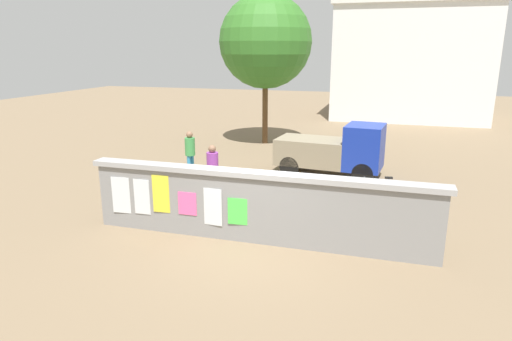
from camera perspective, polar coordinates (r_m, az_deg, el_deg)
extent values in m
plane|color=#7A664C|center=(17.81, 7.46, 1.25)|extent=(60.00, 60.00, 0.00)
cube|color=gray|center=(10.10, 0.06, -5.02)|extent=(7.96, 0.30, 1.54)
cube|color=#9C9C9C|center=(9.84, 0.07, -0.49)|extent=(8.16, 0.42, 0.12)
cube|color=silver|center=(11.34, -16.89, -3.04)|extent=(0.48, 0.04, 0.91)
cube|color=silver|center=(11.04, -14.39, -3.29)|extent=(0.41, 0.02, 0.87)
cube|color=yellow|center=(10.75, -12.07, -2.96)|extent=(0.43, 0.03, 0.91)
cube|color=#F9599E|center=(10.51, -8.79, -4.21)|extent=(0.46, 0.01, 0.56)
cube|color=silver|center=(10.27, -5.54, -4.67)|extent=(0.45, 0.04, 0.89)
cube|color=#4CD84C|center=(10.08, -2.38, -5.27)|extent=(0.46, 0.04, 0.62)
cylinder|color=black|center=(16.18, 14.24, 0.75)|extent=(0.72, 0.27, 0.70)
cylinder|color=black|center=(14.93, 13.48, -0.40)|extent=(0.72, 0.27, 0.70)
cylinder|color=black|center=(16.69, 5.74, 1.59)|extent=(0.72, 0.27, 0.70)
cylinder|color=black|center=(15.49, 4.33, 0.54)|extent=(0.72, 0.27, 0.70)
cube|color=#1933A5|center=(15.39, 13.68, 2.93)|extent=(1.35, 1.61, 1.50)
cube|color=gray|center=(15.82, 7.17, 2.46)|extent=(2.54, 1.74, 0.90)
cylinder|color=black|center=(12.15, -0.80, -3.82)|extent=(0.61, 0.16, 0.60)
cylinder|color=black|center=(11.97, 5.33, -4.18)|extent=(0.61, 0.18, 0.60)
cube|color=silver|center=(11.95, 2.26, -2.74)|extent=(1.02, 0.35, 0.32)
cube|color=black|center=(11.87, 3.22, -1.97)|extent=(0.58, 0.28, 0.10)
cube|color=#262626|center=(11.96, -0.34, -1.36)|extent=(0.10, 0.56, 0.03)
cylinder|color=black|center=(12.58, 13.39, -3.43)|extent=(0.66, 0.16, 0.66)
cylinder|color=black|center=(12.76, 18.09, -3.52)|extent=(0.66, 0.16, 0.66)
cube|color=#1933A5|center=(12.60, 15.81, -2.71)|extent=(0.94, 0.21, 0.06)
cylinder|color=#1933A5|center=(12.56, 16.56, -1.76)|extent=(0.03, 0.03, 0.40)
cube|color=black|center=(12.51, 16.63, -0.89)|extent=(0.21, 0.11, 0.05)
cube|color=black|center=(12.43, 13.78, -1.03)|extent=(0.12, 0.44, 0.03)
cylinder|color=#338CBF|center=(13.17, -5.13, -1.90)|extent=(0.12, 0.12, 0.80)
cylinder|color=#338CBF|center=(13.13, -5.89, -1.98)|extent=(0.12, 0.12, 0.80)
cylinder|color=purple|center=(12.96, -5.59, 1.02)|extent=(0.48, 0.48, 0.60)
sphere|color=#8C664C|center=(12.87, -5.64, 2.79)|extent=(0.22, 0.22, 0.22)
cylinder|color=#338CBF|center=(15.43, -8.14, 0.57)|extent=(0.12, 0.12, 0.80)
cylinder|color=#338CBF|center=(15.30, -8.56, 0.43)|extent=(0.12, 0.12, 0.80)
cylinder|color=#3F994C|center=(15.21, -8.45, 3.05)|extent=(0.41, 0.41, 0.60)
sphere|color=#8C664C|center=(15.13, -8.51, 4.57)|extent=(0.22, 0.22, 0.22)
cylinder|color=brown|center=(20.79, 1.17, 7.80)|extent=(0.25, 0.25, 3.15)
sphere|color=#337125|center=(20.61, 1.22, 16.17)|extent=(4.15, 4.15, 4.15)
cube|color=white|center=(30.23, 19.07, 12.79)|extent=(9.05, 5.83, 6.80)
cube|color=silver|center=(30.34, 19.70, 19.67)|extent=(9.35, 6.13, 0.50)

